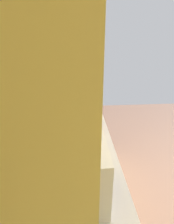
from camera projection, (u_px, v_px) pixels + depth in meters
wall_back at (27, 98)px, 1.64m from camera, size 3.77×0.12×2.57m
counter_run at (76, 212)px, 1.63m from camera, size 2.83×0.64×0.92m
upper_cabinets at (45, 22)px, 1.06m from camera, size 1.79×0.34×0.73m
oven_range at (74, 117)px, 3.20m from camera, size 0.62×0.63×1.10m
microwave at (72, 167)px, 1.17m from camera, size 0.47×0.39×0.34m
bowl at (82, 113)px, 2.19m from camera, size 0.19×0.19×0.06m
kettle at (84, 124)px, 1.86m from camera, size 0.17×0.13×0.18m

